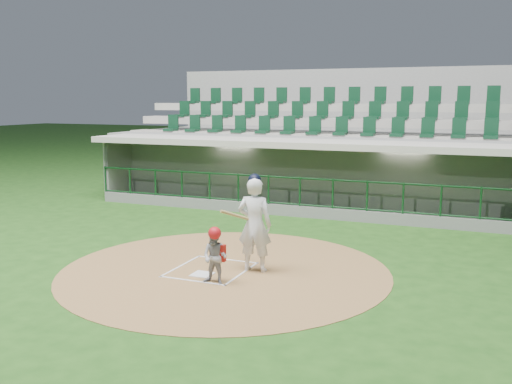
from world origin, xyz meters
TOP-DOWN VIEW (x-y plane):
  - ground at (0.00, 0.00)m, footprint 120.00×120.00m
  - dirt_circle at (0.30, -0.20)m, footprint 7.20×7.20m
  - home_plate at (0.00, -0.70)m, footprint 0.43×0.43m
  - batter_box_chalk at (0.00, -0.30)m, footprint 1.55×1.80m
  - dugout_structure at (0.13, 7.83)m, footprint 16.40×3.70m
  - seating_deck at (0.00, 10.91)m, footprint 17.00×6.72m
  - batter at (0.91, 0.01)m, footprint 0.94×0.92m
  - catcher at (0.51, -1.10)m, footprint 0.54×0.42m

SIDE VIEW (x-z plane):
  - ground at x=0.00m, z-range 0.00..0.00m
  - dirt_circle at x=0.30m, z-range 0.00..0.01m
  - batter_box_chalk at x=0.00m, z-range 0.01..0.02m
  - home_plate at x=0.00m, z-range 0.01..0.03m
  - catcher at x=0.51m, z-range 0.01..1.19m
  - dugout_structure at x=0.13m, z-range -0.54..2.46m
  - batter at x=0.91m, z-range 0.00..2.14m
  - seating_deck at x=0.00m, z-range -1.15..4.00m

